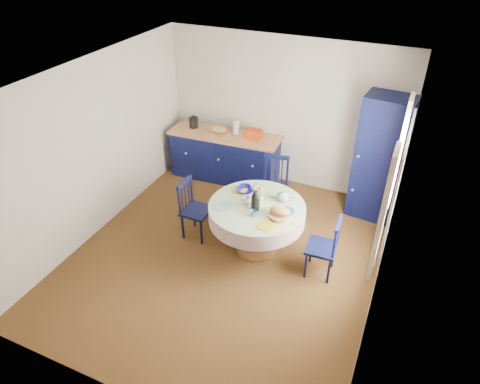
{
  "coord_description": "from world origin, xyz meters",
  "views": [
    {
      "loc": [
        2.0,
        -4.03,
        4.04
      ],
      "look_at": [
        0.13,
        0.2,
        0.98
      ],
      "focal_mm": 32.0,
      "sensor_mm": 36.0,
      "label": 1
    }
  ],
  "objects_px": {
    "chair_left": "(194,209)",
    "chair_right": "(325,247)",
    "dining_table": "(257,213)",
    "cobalt_bowl": "(246,190)",
    "mug_c": "(282,197)",
    "mug_b": "(253,213)",
    "mug_d": "(254,187)",
    "kitchen_counter": "(225,155)",
    "chair_far": "(274,187)",
    "pantry_cabinet": "(380,159)",
    "mug_a": "(246,201)"
  },
  "relations": [
    {
      "from": "chair_left",
      "to": "mug_b",
      "type": "height_order",
      "value": "chair_left"
    },
    {
      "from": "pantry_cabinet",
      "to": "mug_b",
      "type": "bearing_deg",
      "value": -119.11
    },
    {
      "from": "kitchen_counter",
      "to": "chair_far",
      "type": "distance_m",
      "value": 1.34
    },
    {
      "from": "chair_right",
      "to": "mug_c",
      "type": "xyz_separation_m",
      "value": [
        -0.7,
        0.3,
        0.39
      ]
    },
    {
      "from": "pantry_cabinet",
      "to": "cobalt_bowl",
      "type": "relative_size",
      "value": 7.85
    },
    {
      "from": "pantry_cabinet",
      "to": "mug_c",
      "type": "relative_size",
      "value": 14.52
    },
    {
      "from": "mug_d",
      "to": "cobalt_bowl",
      "type": "height_order",
      "value": "mug_d"
    },
    {
      "from": "chair_left",
      "to": "mug_c",
      "type": "height_order",
      "value": "chair_left"
    },
    {
      "from": "mug_d",
      "to": "dining_table",
      "type": "bearing_deg",
      "value": -59.99
    },
    {
      "from": "mug_c",
      "to": "cobalt_bowl",
      "type": "relative_size",
      "value": 0.54
    },
    {
      "from": "pantry_cabinet",
      "to": "mug_c",
      "type": "xyz_separation_m",
      "value": [
        -1.05,
        -1.34,
        -0.14
      ]
    },
    {
      "from": "pantry_cabinet",
      "to": "chair_left",
      "type": "xyz_separation_m",
      "value": [
        -2.27,
        -1.59,
        -0.52
      ]
    },
    {
      "from": "dining_table",
      "to": "mug_b",
      "type": "height_order",
      "value": "dining_table"
    },
    {
      "from": "mug_b",
      "to": "mug_d",
      "type": "bearing_deg",
      "value": 111.36
    },
    {
      "from": "chair_left",
      "to": "chair_right",
      "type": "relative_size",
      "value": 1.02
    },
    {
      "from": "mug_a",
      "to": "mug_b",
      "type": "height_order",
      "value": "mug_a"
    },
    {
      "from": "mug_d",
      "to": "pantry_cabinet",
      "type": "bearing_deg",
      "value": 40.0
    },
    {
      "from": "mug_b",
      "to": "mug_c",
      "type": "height_order",
      "value": "mug_c"
    },
    {
      "from": "chair_far",
      "to": "cobalt_bowl",
      "type": "xyz_separation_m",
      "value": [
        -0.17,
        -0.71,
        0.32
      ]
    },
    {
      "from": "chair_left",
      "to": "dining_table",
      "type": "bearing_deg",
      "value": -88.54
    },
    {
      "from": "mug_b",
      "to": "mug_c",
      "type": "xyz_separation_m",
      "value": [
        0.22,
        0.48,
        0.01
      ]
    },
    {
      "from": "kitchen_counter",
      "to": "cobalt_bowl",
      "type": "height_order",
      "value": "kitchen_counter"
    },
    {
      "from": "dining_table",
      "to": "mug_c",
      "type": "xyz_separation_m",
      "value": [
        0.25,
        0.25,
        0.18
      ]
    },
    {
      "from": "chair_left",
      "to": "mug_b",
      "type": "relative_size",
      "value": 9.99
    },
    {
      "from": "chair_right",
      "to": "mug_a",
      "type": "height_order",
      "value": "same"
    },
    {
      "from": "pantry_cabinet",
      "to": "dining_table",
      "type": "distance_m",
      "value": 2.07
    },
    {
      "from": "dining_table",
      "to": "cobalt_bowl",
      "type": "relative_size",
      "value": 5.22
    },
    {
      "from": "mug_b",
      "to": "mug_d",
      "type": "height_order",
      "value": "mug_d"
    },
    {
      "from": "kitchen_counter",
      "to": "mug_c",
      "type": "relative_size",
      "value": 14.56
    },
    {
      "from": "kitchen_counter",
      "to": "chair_far",
      "type": "relative_size",
      "value": 2.02
    },
    {
      "from": "mug_c",
      "to": "pantry_cabinet",
      "type": "bearing_deg",
      "value": 51.83
    },
    {
      "from": "chair_far",
      "to": "kitchen_counter",
      "type": "bearing_deg",
      "value": 138.98
    },
    {
      "from": "dining_table",
      "to": "mug_d",
      "type": "distance_m",
      "value": 0.42
    },
    {
      "from": "chair_right",
      "to": "dining_table",
      "type": "bearing_deg",
      "value": -96.47
    },
    {
      "from": "chair_far",
      "to": "mug_a",
      "type": "relative_size",
      "value": 7.57
    },
    {
      "from": "dining_table",
      "to": "chair_far",
      "type": "relative_size",
      "value": 1.34
    },
    {
      "from": "chair_far",
      "to": "chair_right",
      "type": "height_order",
      "value": "chair_far"
    },
    {
      "from": "chair_left",
      "to": "mug_d",
      "type": "relative_size",
      "value": 8.2
    },
    {
      "from": "chair_far",
      "to": "mug_d",
      "type": "xyz_separation_m",
      "value": [
        -0.08,
        -0.63,
        0.34
      ]
    },
    {
      "from": "pantry_cabinet",
      "to": "mug_b",
      "type": "xyz_separation_m",
      "value": [
        -1.27,
        -1.81,
        -0.15
      ]
    },
    {
      "from": "pantry_cabinet",
      "to": "chair_left",
      "type": "height_order",
      "value": "pantry_cabinet"
    },
    {
      "from": "chair_left",
      "to": "chair_far",
      "type": "relative_size",
      "value": 0.93
    },
    {
      "from": "kitchen_counter",
      "to": "chair_right",
      "type": "height_order",
      "value": "kitchen_counter"
    },
    {
      "from": "mug_c",
      "to": "chair_left",
      "type": "bearing_deg",
      "value": -168.42
    },
    {
      "from": "mug_c",
      "to": "mug_d",
      "type": "distance_m",
      "value": 0.45
    },
    {
      "from": "dining_table",
      "to": "cobalt_bowl",
      "type": "bearing_deg",
      "value": 138.05
    },
    {
      "from": "pantry_cabinet",
      "to": "mug_d",
      "type": "relative_size",
      "value": 17.77
    },
    {
      "from": "pantry_cabinet",
      "to": "mug_d",
      "type": "xyz_separation_m",
      "value": [
        -1.49,
        -1.25,
        -0.14
      ]
    },
    {
      "from": "dining_table",
      "to": "chair_far",
      "type": "height_order",
      "value": "dining_table"
    },
    {
      "from": "dining_table",
      "to": "mug_a",
      "type": "distance_m",
      "value": 0.23
    }
  ]
}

